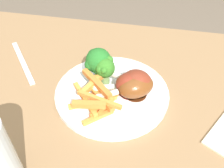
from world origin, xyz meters
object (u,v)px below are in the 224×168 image
Objects in this scene: dining_table at (130,140)px; fork at (23,62)px; broccoli_floret_back at (98,61)px; broccoli_floret_middle at (105,68)px; chicken_drumstick_near at (129,84)px; chicken_drumstick_extra at (135,82)px; dinner_plate at (112,93)px; broccoli_floret_front at (102,68)px; carrot_fries_pile at (97,96)px; chicken_drumstick_far at (134,87)px.

fork is at bearing -18.67° from dining_table.
broccoli_floret_middle is at bearing 140.33° from broccoli_floret_back.
chicken_drumstick_extra reaches higher than chicken_drumstick_near.
broccoli_floret_middle is 0.07m from chicken_drumstick_extra.
broccoli_floret_front is (0.03, -0.03, 0.04)m from dinner_plate.
dinner_plate is 0.06m from broccoli_floret_front.
chicken_drumstick_extra is (-0.07, -0.05, 0.01)m from carrot_fries_pile.
carrot_fries_pile reaches higher than dining_table.
carrot_fries_pile is (0.07, 0.01, 0.14)m from dining_table.
chicken_drumstick_near is at bearing 155.84° from broccoli_floret_front.
broccoli_floret_back is 0.09m from chicken_drumstick_extra.
broccoli_floret_back is at bearing -45.54° from dinner_plate.
carrot_fries_pile is (-0.02, 0.08, -0.03)m from broccoli_floret_back.
dinner_plate is 0.05m from chicken_drumstick_near.
broccoli_floret_back reaches higher than chicken_drumstick_far.
broccoli_floret_front is at bearing -42.39° from broccoli_floret_middle.
chicken_drumstick_near is at bearing -143.91° from carrot_fries_pile.
dinner_plate is 3.89× the size of broccoli_floret_middle.
chicken_drumstick_near reaches higher than dinner_plate.
carrot_fries_pile is at bearing 93.76° from broccoli_floret_front.
chicken_drumstick_near is 0.02m from chicken_drumstick_extra.
broccoli_floret_middle reaches higher than carrot_fries_pile.
broccoli_floret_front is at bearing -14.31° from chicken_drumstick_extra.
broccoli_floret_middle is at bearing -93.08° from carrot_fries_pile.
broccoli_floret_middle is at bearing -20.83° from chicken_drumstick_near.
chicken_drumstick_near is (-0.06, 0.02, -0.02)m from broccoli_floret_middle.
chicken_drumstick_far is at bearing 158.27° from broccoli_floret_middle.
fork is (0.23, -0.04, -0.05)m from broccoli_floret_middle.
broccoli_floret_front is at bearing -86.24° from carrot_fries_pile.
dining_table is 4.76× the size of dinner_plate.
dinner_plate is at bearing 134.46° from broccoli_floret_back.
chicken_drumstick_far is (-0.08, 0.03, -0.01)m from broccoli_floret_front.
fork is at bearing -7.66° from broccoli_floret_back.
chicken_drumstick_extra is at bearing -143.75° from carrot_fries_pile.
broccoli_floret_middle reaches higher than chicken_drumstick_far.
chicken_drumstick_near is at bearing -66.52° from dining_table.
fork is (0.21, -0.03, -0.05)m from broccoli_floret_back.
broccoli_floret_middle reaches higher than dining_table.
broccoli_floret_back is (0.09, -0.07, 0.17)m from dining_table.
chicken_drumstick_extra is (-0.07, 0.01, -0.02)m from broccoli_floret_middle.
carrot_fries_pile reaches higher than dinner_plate.
broccoli_floret_back is at bearing -78.77° from carrot_fries_pile.
broccoli_floret_front is at bearing -24.41° from chicken_drumstick_far.
carrot_fries_pile is at bearing 27.71° from chicken_drumstick_far.
broccoli_floret_front is 0.01m from broccoli_floret_middle.
dining_table is 15.87× the size of broccoli_floret_back.
broccoli_floret_middle is (-0.01, 0.01, 0.01)m from broccoli_floret_front.
chicken_drumstick_far is at bearing -152.29° from carrot_fries_pile.
dining_table is at bearing 31.47° from fork.
dining_table is at bearing 93.98° from chicken_drumstick_extra.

